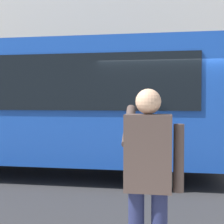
# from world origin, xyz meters

# --- Properties ---
(ground_plane) EXTENTS (60.00, 60.00, 0.00)m
(ground_plane) POSITION_xyz_m (0.00, 0.00, 0.00)
(ground_plane) COLOR #2B2B2D
(building_facade_far) EXTENTS (28.00, 1.55, 12.00)m
(building_facade_far) POSITION_xyz_m (-0.02, -6.80, 5.99)
(building_facade_far) COLOR beige
(building_facade_far) RESTS_ON ground_plane
(red_bus) EXTENTS (9.05, 2.54, 3.08)m
(red_bus) POSITION_xyz_m (3.15, -0.18, 1.68)
(red_bus) COLOR #1947AD
(red_bus) RESTS_ON ground_plane
(pedestrian_photographer) EXTENTS (0.53, 0.52, 1.70)m
(pedestrian_photographer) POSITION_xyz_m (0.15, 4.25, 1.14)
(pedestrian_photographer) COLOR #1E2347
(pedestrian_photographer) RESTS_ON sidewalk_curb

